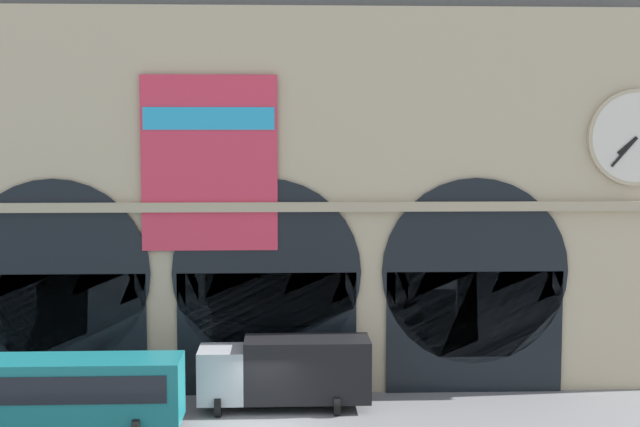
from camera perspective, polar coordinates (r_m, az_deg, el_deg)
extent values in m
cube|color=#BCAD8C|center=(43.02, -3.39, 0.89)|extent=(40.62, 4.31, 17.85)
cube|color=black|center=(43.00, -16.51, -7.48)|extent=(8.27, 0.20, 5.70)
cylinder|color=black|center=(42.49, -16.60, -3.72)|extent=(8.70, 0.20, 8.70)
cube|color=black|center=(41.71, -3.40, -7.67)|extent=(8.27, 0.20, 5.70)
cylinder|color=black|center=(41.19, -3.42, -3.79)|extent=(8.70, 0.20, 8.70)
cube|color=black|center=(42.64, 9.82, -7.46)|extent=(8.27, 0.20, 5.70)
cylinder|color=black|center=(42.12, 9.88, -3.66)|extent=(8.70, 0.20, 8.70)
cylinder|color=#BCAD8C|center=(43.72, 19.51, 4.60)|extent=(4.45, 0.25, 4.45)
cylinder|color=silver|center=(43.61, 19.56, 4.60)|extent=(4.12, 0.06, 4.12)
cube|color=black|center=(43.40, 19.05, 4.12)|extent=(0.96, 0.04, 0.86)
cube|color=black|center=(43.33, 18.87, 3.74)|extent=(1.24, 0.04, 1.40)
cube|color=#D8334C|center=(40.74, -7.09, 3.21)|extent=(6.17, 0.12, 7.96)
cube|color=#26A5D8|center=(40.65, -7.13, 6.05)|extent=(5.92, 0.04, 1.01)
cube|color=tan|center=(40.74, -3.44, 0.43)|extent=(40.62, 0.50, 0.44)
cube|color=#19727A|center=(38.03, -17.23, -10.76)|extent=(11.00, 2.50, 2.60)
cube|color=black|center=(36.76, -17.76, -10.76)|extent=(10.12, 0.04, 1.10)
cylinder|color=black|center=(38.68, -11.09, -12.38)|extent=(0.28, 1.00, 1.00)
cube|color=#ADB2B7|center=(39.92, -6.31, -10.17)|extent=(2.00, 2.30, 2.30)
cube|color=black|center=(39.78, -0.83, -9.89)|extent=(5.50, 2.30, 2.70)
cylinder|color=black|center=(39.25, -6.54, -12.18)|extent=(0.28, 0.84, 0.84)
cylinder|color=black|center=(41.23, -6.33, -11.33)|extent=(0.28, 0.84, 0.84)
cylinder|color=black|center=(39.21, 1.08, -12.16)|extent=(0.28, 0.84, 0.84)
cylinder|color=black|center=(41.19, 0.91, -11.32)|extent=(0.28, 0.84, 0.84)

